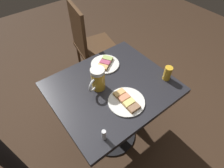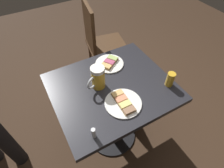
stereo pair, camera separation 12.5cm
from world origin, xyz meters
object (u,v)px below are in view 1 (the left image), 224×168
(beer_glass_small, at_px, (168,73))
(salt_shaker, at_px, (104,135))
(plate_far, at_px, (105,64))
(plate_near, at_px, (126,101))
(cafe_chair, at_px, (90,44))
(beer_mug, at_px, (98,79))

(beer_glass_small, bearing_deg, salt_shaker, -81.08)
(plate_far, height_order, beer_glass_small, beer_glass_small)
(plate_near, xyz_separation_m, salt_shaker, (0.11, -0.26, 0.03))
(beer_glass_small, bearing_deg, cafe_chair, -173.90)
(plate_far, xyz_separation_m, salt_shaker, (0.48, -0.36, 0.03))
(beer_mug, height_order, salt_shaker, beer_mug)
(plate_far, xyz_separation_m, beer_mug, (0.16, -0.17, 0.07))
(cafe_chair, bearing_deg, plate_near, -6.88)
(salt_shaker, relative_size, cafe_chair, 0.08)
(beer_mug, bearing_deg, beer_glass_small, 62.46)
(cafe_chair, bearing_deg, plate_far, -8.03)
(salt_shaker, height_order, cafe_chair, cafe_chair)
(plate_far, bearing_deg, plate_near, -15.65)
(plate_near, xyz_separation_m, cafe_chair, (-0.86, 0.27, -0.16))
(plate_near, distance_m, plate_far, 0.39)
(beer_mug, bearing_deg, plate_near, 18.70)
(plate_near, relative_size, plate_far, 1.09)
(beer_glass_small, xyz_separation_m, salt_shaker, (0.10, -0.62, -0.02))
(beer_glass_small, xyz_separation_m, cafe_chair, (-0.87, -0.09, -0.20))
(beer_mug, bearing_deg, plate_far, 132.62)
(beer_glass_small, relative_size, cafe_chair, 0.11)
(plate_near, height_order, beer_glass_small, beer_glass_small)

